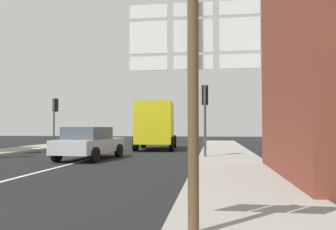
% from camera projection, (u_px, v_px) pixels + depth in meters
% --- Properties ---
extents(ground_plane, '(80.00, 80.00, 0.00)m').
position_uv_depth(ground_plane, '(83.00, 161.00, 14.52)').
color(ground_plane, black).
extents(sidewalk_right, '(2.73, 44.00, 0.14)m').
position_uv_depth(sidewalk_right, '(233.00, 167.00, 11.70)').
color(sidewalk_right, gray).
rests_on(sidewalk_right, ground).
extents(lane_centre_stripe, '(0.16, 12.00, 0.01)m').
position_uv_depth(lane_centre_stripe, '(35.00, 173.00, 10.56)').
color(lane_centre_stripe, silver).
rests_on(lane_centre_stripe, ground).
extents(sedan_far, '(2.27, 4.34, 1.47)m').
position_uv_depth(sedan_far, '(89.00, 143.00, 15.25)').
color(sedan_far, '#B7BABF').
rests_on(sedan_far, ground).
extents(delivery_truck, '(2.77, 5.13, 3.05)m').
position_uv_depth(delivery_truck, '(156.00, 124.00, 21.88)').
color(delivery_truck, yellow).
rests_on(delivery_truck, ground).
extents(route_sign_post, '(1.66, 0.14, 3.20)m').
position_uv_depth(route_sign_post, '(193.00, 84.00, 4.21)').
color(route_sign_post, brown).
rests_on(route_sign_post, ground).
extents(traffic_light_far_left, '(0.30, 0.49, 3.45)m').
position_uv_depth(traffic_light_far_left, '(55.00, 111.00, 23.10)').
color(traffic_light_far_left, '#47474C').
rests_on(traffic_light_far_left, ground).
extents(traffic_light_near_right, '(0.30, 0.49, 3.40)m').
position_uv_depth(traffic_light_near_right, '(205.00, 104.00, 15.41)').
color(traffic_light_near_right, '#47474C').
rests_on(traffic_light_near_right, ground).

